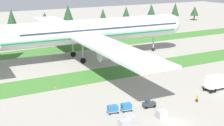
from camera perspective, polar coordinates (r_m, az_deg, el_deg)
ground_plane at (r=62.17m, az=11.27°, el=-10.24°), size 400.00×400.00×0.00m
grass_strip_near at (r=88.26m, az=-2.75°, el=-2.16°), size 320.00×11.18×0.01m
grass_strip_far at (r=119.01m, az=-10.14°, el=2.23°), size 320.00×11.18×0.01m
airliner at (r=103.27m, az=-4.83°, el=5.55°), size 72.39×88.97×25.23m
baggage_tug at (r=67.82m, az=6.44°, el=-7.04°), size 2.76×1.66×1.97m
cargo_dolly_lead at (r=65.77m, az=2.50°, el=-7.59°), size 2.39×1.80×1.55m
cargo_dolly_second at (r=64.77m, az=0.12°, el=-7.95°), size 2.39×1.80×1.55m
catering_truck at (r=80.63m, az=17.93°, el=-3.18°), size 6.96×2.32×3.58m
ground_crew_marshaller at (r=72.23m, az=14.62°, el=-5.92°), size 0.56×0.36×1.74m
uld_container_0 at (r=60.19m, az=3.28°, el=-9.98°), size 2.08×1.70×1.62m
uld_container_1 at (r=59.06m, az=2.25°, el=-10.53°), size 2.01×1.61×1.54m
uld_container_2 at (r=63.59m, az=8.70°, el=-8.77°), size 2.10×1.72×1.50m
taxiway_marker_0 at (r=79.48m, az=-9.76°, el=-4.21°), size 0.44×0.44×0.46m
taxiway_marker_1 at (r=93.17m, az=7.96°, el=-1.20°), size 0.44×0.44×0.47m
taxiway_marker_2 at (r=80.44m, az=-4.44°, el=-3.74°), size 0.44×0.44×0.58m
taxiway_marker_3 at (r=88.30m, az=6.60°, el=-2.06°), size 0.44×0.44×0.55m
distant_tree_line at (r=150.93m, az=-16.57°, el=7.22°), size 203.71×9.75×12.57m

